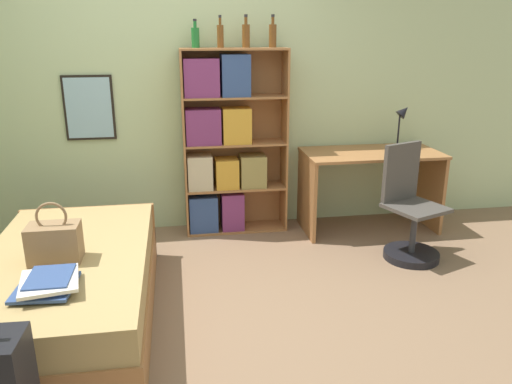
{
  "coord_description": "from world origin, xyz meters",
  "views": [
    {
      "loc": [
        0.02,
        -2.99,
        1.78
      ],
      "look_at": [
        0.54,
        0.18,
        0.75
      ],
      "focal_mm": 35.0,
      "sensor_mm": 36.0,
      "label": 1
    }
  ],
  "objects_px": {
    "bottle_blue": "(273,35)",
    "bottle_brown": "(220,35)",
    "bottle_green": "(195,37)",
    "book_stack_on_bed": "(48,284)",
    "desk": "(370,175)",
    "bookcase": "(224,145)",
    "bed": "(69,287)",
    "handbag": "(55,242)",
    "desk_chair": "(409,222)",
    "desk_lamp": "(402,119)",
    "bottle_clear": "(246,35)"
  },
  "relations": [
    {
      "from": "bottle_clear",
      "to": "book_stack_on_bed",
      "type": "bearing_deg",
      "value": -125.8
    },
    {
      "from": "book_stack_on_bed",
      "to": "bottle_blue",
      "type": "distance_m",
      "value": 2.74
    },
    {
      "from": "bottle_green",
      "to": "desk",
      "type": "distance_m",
      "value": 1.99
    },
    {
      "from": "bookcase",
      "to": "bottle_blue",
      "type": "height_order",
      "value": "bottle_blue"
    },
    {
      "from": "bottle_brown",
      "to": "desk_chair",
      "type": "bearing_deg",
      "value": -29.82
    },
    {
      "from": "book_stack_on_bed",
      "to": "desk_chair",
      "type": "relative_size",
      "value": 0.39
    },
    {
      "from": "desk_lamp",
      "to": "bookcase",
      "type": "bearing_deg",
      "value": 177.08
    },
    {
      "from": "bottle_clear",
      "to": "desk_chair",
      "type": "xyz_separation_m",
      "value": [
        1.22,
        -0.84,
        -1.45
      ]
    },
    {
      "from": "bed",
      "to": "handbag",
      "type": "bearing_deg",
      "value": -106.15
    },
    {
      "from": "desk_lamp",
      "to": "bottle_blue",
      "type": "bearing_deg",
      "value": 175.45
    },
    {
      "from": "desk",
      "to": "desk_lamp",
      "type": "distance_m",
      "value": 0.6
    },
    {
      "from": "book_stack_on_bed",
      "to": "desk_chair",
      "type": "xyz_separation_m",
      "value": [
        2.56,
        1.02,
        -0.19
      ]
    },
    {
      "from": "bed",
      "to": "bottle_green",
      "type": "bearing_deg",
      "value": 56.66
    },
    {
      "from": "book_stack_on_bed",
      "to": "bookcase",
      "type": "height_order",
      "value": "bookcase"
    },
    {
      "from": "bookcase",
      "to": "bottle_green",
      "type": "bearing_deg",
      "value": 172.37
    },
    {
      "from": "bottle_green",
      "to": "bottle_brown",
      "type": "height_order",
      "value": "bottle_brown"
    },
    {
      "from": "bottle_blue",
      "to": "bottle_brown",
      "type": "bearing_deg",
      "value": -178.42
    },
    {
      "from": "book_stack_on_bed",
      "to": "desk",
      "type": "bearing_deg",
      "value": 34.23
    },
    {
      "from": "handbag",
      "to": "bookcase",
      "type": "bearing_deg",
      "value": 51.49
    },
    {
      "from": "bed",
      "to": "desk_lamp",
      "type": "relative_size",
      "value": 4.4
    },
    {
      "from": "bottle_blue",
      "to": "bottle_clear",
      "type": "bearing_deg",
      "value": 179.55
    },
    {
      "from": "book_stack_on_bed",
      "to": "bottle_brown",
      "type": "xyz_separation_m",
      "value": [
        1.12,
        1.85,
        1.26
      ]
    },
    {
      "from": "bottle_green",
      "to": "bottle_clear",
      "type": "bearing_deg",
      "value": -2.05
    },
    {
      "from": "handbag",
      "to": "bottle_brown",
      "type": "bearing_deg",
      "value": 51.73
    },
    {
      "from": "bottle_green",
      "to": "desk_chair",
      "type": "bearing_deg",
      "value": -27.42
    },
    {
      "from": "bottle_brown",
      "to": "desk_chair",
      "type": "relative_size",
      "value": 0.28
    },
    {
      "from": "bed",
      "to": "bottle_clear",
      "type": "xyz_separation_m",
      "value": [
        1.35,
        1.39,
        1.53
      ]
    },
    {
      "from": "bottle_brown",
      "to": "bottle_clear",
      "type": "relative_size",
      "value": 0.97
    },
    {
      "from": "book_stack_on_bed",
      "to": "desk",
      "type": "xyz_separation_m",
      "value": [
        2.47,
        1.68,
        0.02
      ]
    },
    {
      "from": "desk",
      "to": "desk_lamp",
      "type": "height_order",
      "value": "desk_lamp"
    },
    {
      "from": "handbag",
      "to": "desk",
      "type": "distance_m",
      "value": 2.83
    },
    {
      "from": "bed",
      "to": "bottle_clear",
      "type": "height_order",
      "value": "bottle_clear"
    },
    {
      "from": "book_stack_on_bed",
      "to": "desk",
      "type": "distance_m",
      "value": 2.99
    },
    {
      "from": "desk_chair",
      "to": "book_stack_on_bed",
      "type": "bearing_deg",
      "value": -158.25
    },
    {
      "from": "bottle_green",
      "to": "desk_lamp",
      "type": "relative_size",
      "value": 0.55
    },
    {
      "from": "handbag",
      "to": "book_stack_on_bed",
      "type": "relative_size",
      "value": 1.02
    },
    {
      "from": "bed",
      "to": "book_stack_on_bed",
      "type": "relative_size",
      "value": 5.03
    },
    {
      "from": "book_stack_on_bed",
      "to": "bottle_blue",
      "type": "bearing_deg",
      "value": 49.76
    },
    {
      "from": "bottle_brown",
      "to": "bottle_blue",
      "type": "distance_m",
      "value": 0.45
    },
    {
      "from": "bed",
      "to": "desk_chair",
      "type": "distance_m",
      "value": 2.63
    },
    {
      "from": "desk",
      "to": "desk_lamp",
      "type": "xyz_separation_m",
      "value": [
        0.31,
        0.08,
        0.5
      ]
    },
    {
      "from": "book_stack_on_bed",
      "to": "bottle_green",
      "type": "bearing_deg",
      "value": 64.0
    },
    {
      "from": "bottle_brown",
      "to": "desk",
      "type": "height_order",
      "value": "bottle_brown"
    },
    {
      "from": "bottle_clear",
      "to": "desk",
      "type": "height_order",
      "value": "bottle_clear"
    },
    {
      "from": "bottle_clear",
      "to": "desk",
      "type": "xyz_separation_m",
      "value": [
        1.13,
        -0.18,
        -1.24
      ]
    },
    {
      "from": "bookcase",
      "to": "bed",
      "type": "bearing_deg",
      "value": -129.71
    },
    {
      "from": "bookcase",
      "to": "desk_chair",
      "type": "bearing_deg",
      "value": -30.01
    },
    {
      "from": "bottle_clear",
      "to": "desk_lamp",
      "type": "bearing_deg",
      "value": -3.89
    },
    {
      "from": "handbag",
      "to": "desk_lamp",
      "type": "relative_size",
      "value": 0.89
    },
    {
      "from": "bottle_brown",
      "to": "bottle_blue",
      "type": "relative_size",
      "value": 0.97
    }
  ]
}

